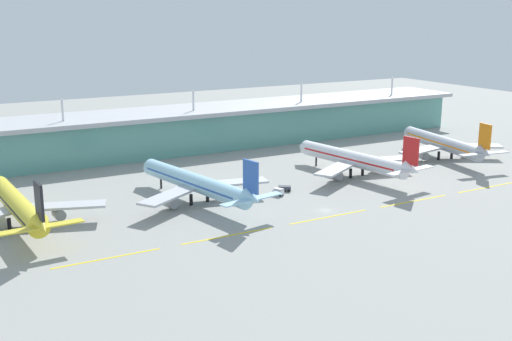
% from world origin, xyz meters
% --- Properties ---
extents(ground_plane, '(600.00, 600.00, 0.00)m').
position_xyz_m(ground_plane, '(0.00, 0.00, 0.00)').
color(ground_plane, gray).
extents(terminal_building, '(288.00, 34.00, 27.11)m').
position_xyz_m(terminal_building, '(-0.00, 105.35, 9.25)').
color(terminal_building, '#5B9E93').
rests_on(terminal_building, ground).
extents(airliner_nearest, '(48.73, 60.03, 18.90)m').
position_xyz_m(airliner_nearest, '(-85.64, 30.07, 6.44)').
color(airliner_nearest, yellow).
rests_on(airliner_nearest, ground).
extents(airliner_near_middle, '(48.02, 64.66, 18.90)m').
position_xyz_m(airliner_near_middle, '(-31.28, 27.67, 6.45)').
color(airliner_near_middle, '#9ED1EA').
rests_on(airliner_near_middle, ground).
extents(airliner_far_middle, '(48.31, 61.71, 18.90)m').
position_xyz_m(airliner_far_middle, '(34.18, 29.99, 6.45)').
color(airliner_far_middle, white).
rests_on(airliner_far_middle, ground).
extents(airliner_farthest, '(48.07, 59.44, 18.90)m').
position_xyz_m(airliner_farthest, '(85.07, 35.07, 6.44)').
color(airliner_farthest, '#ADB2BC').
rests_on(airliner_farthest, ground).
extents(taxiway_stripe_west, '(28.00, 0.70, 0.04)m').
position_xyz_m(taxiway_stripe_west, '(-71.00, -5.87, 0.02)').
color(taxiway_stripe_west, yellow).
rests_on(taxiway_stripe_west, ground).
extents(taxiway_stripe_mid_west, '(28.00, 0.70, 0.04)m').
position_xyz_m(taxiway_stripe_mid_west, '(-37.00, -5.87, 0.02)').
color(taxiway_stripe_mid_west, yellow).
rests_on(taxiway_stripe_mid_west, ground).
extents(taxiway_stripe_centre, '(28.00, 0.70, 0.04)m').
position_xyz_m(taxiway_stripe_centre, '(-3.00, -5.87, 0.02)').
color(taxiway_stripe_centre, yellow).
rests_on(taxiway_stripe_centre, ground).
extents(taxiway_stripe_mid_east, '(28.00, 0.70, 0.04)m').
position_xyz_m(taxiway_stripe_mid_east, '(31.00, -5.87, 0.02)').
color(taxiway_stripe_mid_east, yellow).
rests_on(taxiway_stripe_mid_east, ground).
extents(taxiway_stripe_east, '(28.00, 0.70, 0.04)m').
position_xyz_m(taxiway_stripe_east, '(65.00, -5.87, 0.02)').
color(taxiway_stripe_east, yellow).
rests_on(taxiway_stripe_east, ground).
extents(pushback_tug, '(5.00, 4.42, 1.85)m').
position_xyz_m(pushback_tug, '(0.53, 25.05, 1.10)').
color(pushback_tug, '#333842').
rests_on(pushback_tug, ground).
extents(baggage_cart, '(3.20, 4.02, 2.48)m').
position_xyz_m(baggage_cart, '(-4.10, 21.55, 1.26)').
color(baggage_cart, silver).
rests_on(baggage_cart, ground).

